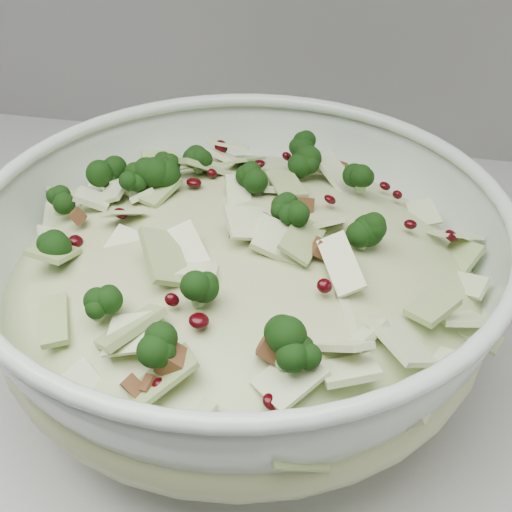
{
  "coord_description": "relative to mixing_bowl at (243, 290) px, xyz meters",
  "views": [
    {
      "loc": [
        0.74,
        1.22,
        1.29
      ],
      "look_at": [
        0.67,
        1.6,
        1.0
      ],
      "focal_mm": 50.0,
      "sensor_mm": 36.0,
      "label": 1
    }
  ],
  "objects": [
    {
      "name": "mixing_bowl",
      "position": [
        0.0,
        0.0,
        0.0
      ],
      "size": [
        0.38,
        0.38,
        0.14
      ],
      "rotation": [
        0.0,
        0.0,
        0.07
      ],
      "color": "beige",
      "rests_on": "counter"
    },
    {
      "name": "salad",
      "position": [
        0.0,
        0.0,
        0.02
      ],
      "size": [
        0.42,
        0.42,
        0.15
      ],
      "rotation": [
        0.0,
        0.0,
        -0.3
      ],
      "color": "#B0C184",
      "rests_on": "mixing_bowl"
    }
  ]
}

